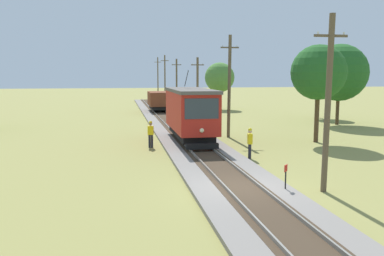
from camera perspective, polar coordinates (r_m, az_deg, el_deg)
name	(u,v)px	position (r m, az deg, el deg)	size (l,w,h in m)	color
ground_plane	(241,191)	(17.24, 6.88, -8.80)	(260.00, 260.00, 0.00)	olive
track_ballast	(241,189)	(17.21, 6.88, -8.51)	(4.20, 120.00, 0.18)	gray
sleeper_bed	(241,187)	(17.19, 6.89, -8.21)	(2.04, 120.00, 0.01)	#423323
rail_left	(224,186)	(16.98, 4.55, -8.15)	(0.07, 120.00, 0.14)	gray
rail_right	(258,185)	(17.39, 9.18, -7.84)	(0.07, 120.00, 0.14)	gray
red_tram	(190,112)	(28.56, -0.23, 2.23)	(2.60, 8.54, 4.79)	red
freight_car	(158,100)	(51.65, -4.72, 3.87)	(2.40, 5.20, 2.31)	brown
utility_pole_foreground	(328,103)	(17.28, 18.47, 3.37)	(1.40, 0.36, 7.20)	brown
utility_pole_near_tram	(229,86)	(31.17, 5.24, 5.92)	(1.40, 0.43, 7.75)	brown
utility_pole_mid	(197,88)	(43.55, 0.77, 5.64)	(1.40, 0.28, 6.60)	brown
utility_pole_far	(177,83)	(59.21, -2.16, 6.34)	(1.40, 0.27, 7.02)	brown
utility_pole_distant	(165,78)	(74.16, -3.81, 7.04)	(1.40, 0.28, 8.23)	brown
utility_pole_horizon	(158,77)	(87.47, -4.79, 7.15)	(1.40, 0.31, 8.38)	brown
trackside_signal_marker	(286,177)	(17.15, 12.96, -6.72)	(0.21, 0.21, 1.18)	black
track_worker	(250,142)	(23.64, 8.10, -1.91)	(0.29, 0.41, 1.78)	black
second_worker	(151,133)	(27.08, -5.80, -0.68)	(0.42, 0.30, 1.78)	black
tree_left_near	(339,73)	(41.49, 19.89, 7.29)	(5.40, 5.40, 7.69)	#4C3823
tree_left_far	(220,77)	(56.78, 3.88, 7.06)	(4.09, 4.09, 6.44)	#4C3823
tree_right_far	(319,76)	(47.48, 17.32, 6.93)	(3.48, 3.48, 6.37)	#4C3823
tree_horizon	(319,73)	(30.18, 17.27, 7.42)	(3.88, 3.88, 6.91)	#4C3823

